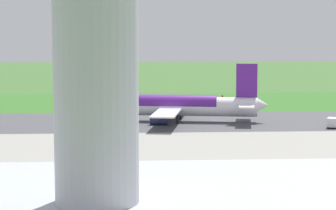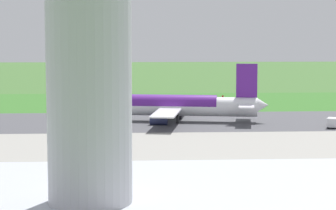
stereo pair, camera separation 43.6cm
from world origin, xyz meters
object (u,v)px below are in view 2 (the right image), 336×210
(traffic_cone_orange, at_px, (212,104))
(no_stopping_sign, at_px, (223,98))
(airliner_main, at_px, (169,106))
(service_truck_baggage, at_px, (332,122))

(traffic_cone_orange, bearing_deg, no_stopping_sign, -135.51)
(airliner_main, bearing_deg, traffic_cone_orange, -111.35)
(service_truck_baggage, height_order, no_stopping_sign, service_truck_baggage)
(airliner_main, relative_size, no_stopping_sign, 20.44)
(no_stopping_sign, bearing_deg, airliner_main, 65.88)
(airliner_main, height_order, traffic_cone_orange, airliner_main)
(airliner_main, relative_size, traffic_cone_orange, 98.06)
(airliner_main, distance_m, no_stopping_sign, 52.54)
(service_truck_baggage, bearing_deg, airliner_main, -20.35)
(service_truck_baggage, bearing_deg, traffic_cone_orange, -68.25)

